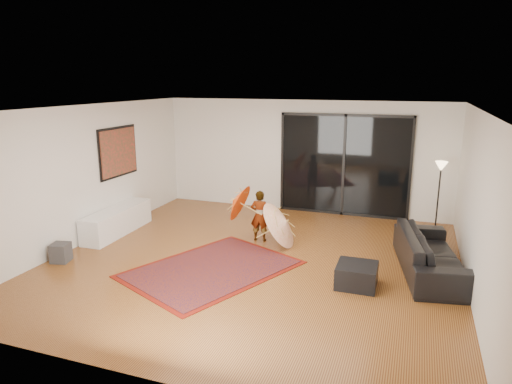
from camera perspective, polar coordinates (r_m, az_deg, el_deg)
The scene contains 17 objects.
floor at distance 8.26m, azimuth -0.23°, elevation -8.66°, with size 7.00×7.00×0.00m, color #935C28.
ceiling at distance 7.64m, azimuth -0.24°, elevation 10.40°, with size 7.00×7.00×0.00m, color white.
wall_back at distance 11.13m, azimuth 5.88°, elevation 4.43°, with size 7.00×7.00×0.00m, color silver.
wall_front at distance 4.84m, azimuth -14.52°, elevation -8.60°, with size 7.00×7.00×0.00m, color silver.
wall_left at distance 9.58m, azimuth -20.37°, elevation 2.09°, with size 7.00×7.00×0.00m, color silver.
wall_right at distance 7.46m, azimuth 25.98°, elevation -1.63°, with size 7.00×7.00×0.00m, color silver.
sliding_door at distance 10.94m, azimuth 10.92°, elevation 3.29°, with size 3.06×0.07×2.40m.
painting at distance 10.28m, azimuth -16.82°, elevation 4.82°, with size 0.04×1.28×1.08m.
media_console at distance 10.07m, azimuth -16.94°, elevation -3.47°, with size 0.48×1.92×0.53m, color white.
speaker at distance 8.90m, azimuth -23.23°, elevation -6.97°, with size 0.30×0.30×0.34m, color #424244.
persian_rug at distance 7.95m, azimuth -5.53°, elevation -9.55°, with size 2.94×3.33×0.02m.
sofa at distance 8.23m, azimuth 21.03°, elevation -7.16°, with size 2.32×0.91×0.68m, color black.
ottoman at distance 7.45m, azimuth 12.47°, elevation -10.13°, with size 0.62×0.62×0.35m, color black.
floor_lamp at distance 10.34m, azimuth 22.04°, elevation 1.82°, with size 0.26×0.26×1.50m.
child at distance 9.13m, azimuth 0.47°, elevation -2.98°, with size 0.38×0.25×1.03m, color #999999.
parasol_orange at distance 9.21m, azimuth -2.87°, elevation -1.44°, with size 0.47×0.77×0.83m.
parasol_white at distance 8.82m, azimuth 3.84°, elevation -3.70°, with size 0.70×0.98×0.99m.
Camera 1 is at (2.58, -7.18, 3.17)m, focal length 32.00 mm.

